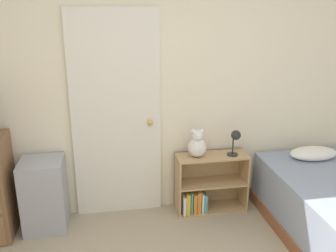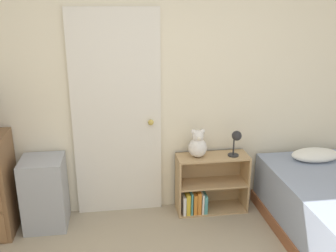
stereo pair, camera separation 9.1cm
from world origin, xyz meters
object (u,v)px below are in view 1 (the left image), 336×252
at_px(bookshelf, 205,187).
at_px(teddy_bear, 197,145).
at_px(storage_bin, 44,195).
at_px(desk_lamp, 235,138).

xyz_separation_m(bookshelf, teddy_bear, (-0.10, -0.01, 0.48)).
bearing_deg(teddy_bear, storage_bin, -177.89).
xyz_separation_m(storage_bin, bookshelf, (1.58, 0.06, -0.10)).
bearing_deg(storage_bin, bookshelf, 2.23).
bearing_deg(storage_bin, desk_lamp, 0.46).
relative_size(storage_bin, desk_lamp, 2.61).
relative_size(bookshelf, teddy_bear, 2.51).
height_order(storage_bin, desk_lamp, desk_lamp).
relative_size(teddy_bear, desk_lamp, 1.08).
height_order(storage_bin, teddy_bear, teddy_bear).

